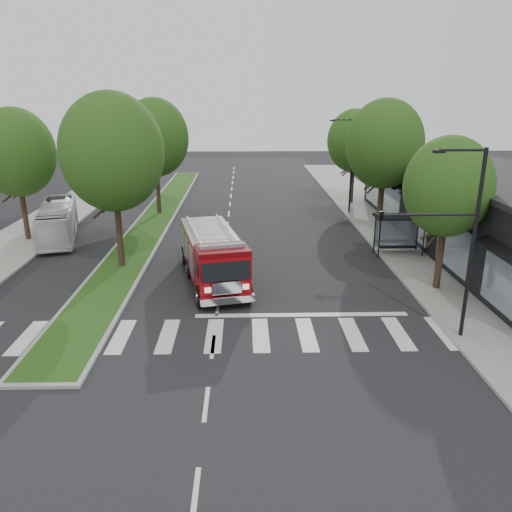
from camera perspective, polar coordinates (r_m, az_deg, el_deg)
The scene contains 16 objects.
ground at distance 24.54m, azimuth -4.40°, elevation -5.86°, with size 140.00×140.00×0.00m, color black.
sidewalk_right at distance 35.67m, azimuth 16.91°, elevation 1.21°, with size 5.00×80.00×0.15m, color gray.
sidewalk_left at distance 37.38m, azimuth -26.40°, elevation 0.84°, with size 5.00×80.00×0.15m, color gray.
median at distance 42.23m, azimuth -11.39°, elevation 4.19°, with size 3.00×50.00×0.15m.
storefront_row at distance 36.76m, azimuth 23.95°, elevation 4.83°, with size 8.00×30.00×5.00m, color black.
bus_shelter at distance 33.07m, azimuth 16.04°, elevation 3.54°, with size 3.20×1.60×2.61m.
tree_right_near at distance 26.81m, azimuth 21.10°, elevation 7.37°, with size 4.40×4.40×8.05m.
tree_right_mid at distance 37.96m, azimuth 14.48°, elevation 12.29°, with size 5.60×5.60×9.72m.
tree_right_far at distance 47.69m, azimuth 11.19°, elevation 12.78°, with size 5.00×5.00×8.73m.
tree_median_near at distance 29.50m, azimuth -16.10°, elevation 11.30°, with size 5.80×5.80×10.16m.
tree_median_far at distance 43.18m, azimuth -11.48°, elevation 13.12°, with size 5.60×5.60×9.72m.
tree_left_mid at distance 37.85m, azimuth -25.75°, elevation 10.59°, with size 5.20×5.20×9.16m.
streetlight_right_near at distance 21.31m, azimuth 21.56°, elevation 2.49°, with size 4.08×0.22×8.00m.
streetlight_right_far at distance 43.70m, azimuth 10.70°, elevation 10.57°, with size 2.11×0.20×8.00m.
fire_engine at distance 27.44m, azimuth -4.99°, elevation -0.01°, with size 4.42×9.09×3.03m.
city_bus at distance 38.45m, azimuth -21.70°, elevation 3.78°, with size 2.18×9.33×2.60m, color silver.
Camera 1 is at (1.32, -22.41, 9.91)m, focal length 35.00 mm.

